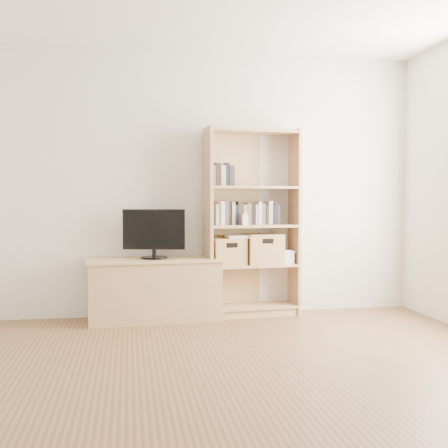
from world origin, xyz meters
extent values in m
cube|color=brown|center=(0.00, 0.00, 0.00)|extent=(4.50, 5.00, 0.01)
cube|color=silver|center=(0.00, 2.50, 1.30)|extent=(4.50, 0.02, 2.60)
cube|color=#A77955|center=(-0.41, 2.27, 0.28)|extent=(1.26, 0.54, 0.56)
cube|color=#A77955|center=(0.55, 2.34, 0.92)|extent=(0.95, 0.41, 1.84)
cube|color=black|center=(-0.41, 2.27, 0.82)|extent=(0.58, 0.16, 0.46)
cube|color=black|center=(0.55, 2.36, 1.02)|extent=(0.90, 0.27, 0.24)
cube|color=black|center=(0.34, 2.34, 1.37)|extent=(0.36, 0.16, 0.18)
cube|color=white|center=(0.46, 2.22, 0.95)|extent=(0.06, 0.04, 0.11)
cube|color=#AC8D4D|center=(0.31, 2.31, 0.64)|extent=(0.35, 0.30, 0.26)
cube|color=#AC8D4D|center=(0.66, 2.34, 0.66)|extent=(0.39, 0.34, 0.29)
cube|color=white|center=(0.47, 2.32, 0.79)|extent=(0.36, 0.26, 0.03)
cube|color=beige|center=(0.87, 2.36, 0.57)|extent=(0.19, 0.26, 0.11)
camera|label=1|loc=(-0.65, -3.06, 1.16)|focal=45.00mm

